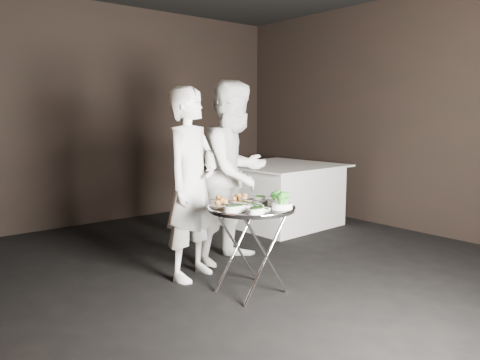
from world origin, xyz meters
TOP-DOWN VIEW (x-y plane):
  - floor at (0.00, 0.00)m, footprint 6.00×7.00m
  - wall_back at (0.00, 3.52)m, footprint 6.00×0.05m
  - wall_right at (3.02, 0.00)m, footprint 0.05×7.00m
  - tray_stand at (-0.02, 0.15)m, footprint 0.49×0.42m
  - serving_tray at (-0.02, 0.15)m, footprint 0.73×0.73m
  - potato_plate_a at (-0.22, 0.30)m, footprint 0.19×0.19m
  - potato_plate_b at (0.03, 0.35)m, footprint 0.19×0.19m
  - greens_bowl at (0.19, 0.29)m, footprint 0.11×0.11m
  - asparagus_plate_a at (-0.01, 0.16)m, footprint 0.20×0.11m
  - asparagus_plate_b at (-0.06, -0.01)m, footprint 0.19×0.12m
  - spinach_bowl_a at (-0.25, 0.09)m, footprint 0.20×0.15m
  - spinach_bowl_b at (-0.17, -0.08)m, footprint 0.18×0.14m
  - broccoli_bowl_a at (0.19, 0.08)m, footprint 0.20×0.17m
  - broccoli_bowl_b at (0.11, -0.08)m, footprint 0.20×0.16m
  - serving_utensils at (-0.01, 0.22)m, footprint 0.59×0.44m
  - waiter_left at (-0.19, 0.79)m, footprint 0.75×0.63m
  - waiter_right at (0.43, 0.92)m, footprint 1.01×0.85m
  - dining_table at (1.91, 1.81)m, footprint 1.45×1.45m

SIDE VIEW (x-z plane):
  - floor at x=0.00m, z-range -0.05..0.00m
  - tray_stand at x=-0.02m, z-range 0.04..0.77m
  - dining_table at x=1.91m, z-range 0.00..0.83m
  - serving_tray at x=-0.02m, z-range 0.71..0.75m
  - asparagus_plate_b at x=-0.06m, z-range 0.74..0.78m
  - asparagus_plate_a at x=-0.01m, z-range 0.74..0.78m
  - greens_bowl at x=0.19m, z-range 0.74..0.80m
  - potato_plate_b at x=0.03m, z-range 0.74..0.81m
  - potato_plate_a at x=-0.22m, z-range 0.74..0.81m
  - spinach_bowl_b at x=-0.17m, z-range 0.74..0.81m
  - broccoli_bowl_a at x=0.19m, z-range 0.74..0.81m
  - spinach_bowl_a at x=-0.25m, z-range 0.74..0.81m
  - broccoli_bowl_b at x=0.11m, z-range 0.74..0.82m
  - serving_utensils at x=-0.01m, z-range 0.79..0.80m
  - waiter_left at x=-0.19m, z-range 0.00..1.75m
  - waiter_right at x=0.43m, z-range 0.00..1.84m
  - wall_back at x=0.00m, z-range 0.00..3.00m
  - wall_right at x=3.02m, z-range 0.00..3.00m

